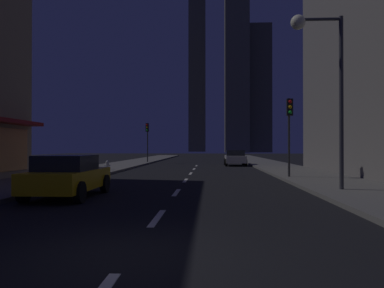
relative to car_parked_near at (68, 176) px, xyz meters
The scene contains 13 objects.
ground_plane 25.42m from the car_parked_near, 81.86° to the left, with size 78.00×136.00×0.10m, color black.
sidewalk_right 27.30m from the car_parked_near, 67.15° to the left, with size 4.00×76.00×0.15m, color #605E59.
sidewalk_left 25.39m from the car_parked_near, 97.70° to the left, with size 4.00×76.00×0.15m, color #605E59.
lane_marking_center 7.69m from the car_parked_near, 61.94° to the left, with size 0.16×33.40×0.01m.
skyscraper_distant_tall 143.54m from the car_parked_near, 90.16° to the left, with size 6.64×6.25×72.51m, color #5B5744.
skyscraper_distant_mid 116.68m from the car_parked_near, 83.13° to the left, with size 7.82×7.38×56.20m, color #645F4B.
skyscraper_distant_short 121.38m from the car_parked_near, 79.73° to the left, with size 8.11×7.93×43.12m, color #534F3E.
car_parked_near is the anchor object (origin of this frame).
car_parked_far 24.03m from the car_parked_near, 72.57° to the left, with size 1.98×4.24×1.45m.
fire_hydrant_far_left 13.55m from the car_parked_near, 99.78° to the left, with size 0.42×0.30×0.65m.
traffic_light_near_right 12.12m from the car_parked_near, 39.97° to the left, with size 0.32×0.48×4.20m.
traffic_light_far_left 27.98m from the car_parked_near, 93.91° to the left, with size 0.32×0.48×4.20m.
street_lamp_right 10.10m from the car_parked_near, 10.46° to the left, with size 1.96×0.56×6.58m.
Camera 1 is at (1.29, -6.00, 1.72)m, focal length 35.60 mm.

